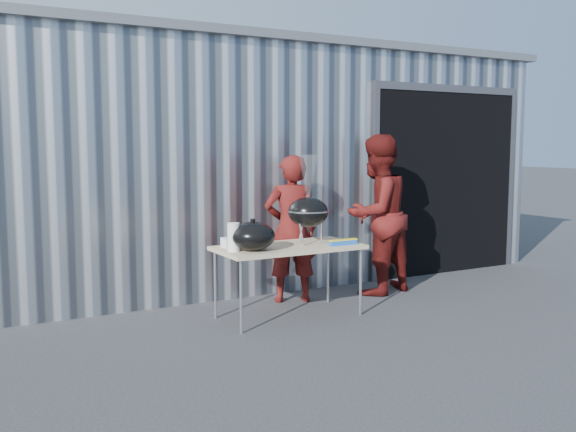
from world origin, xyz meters
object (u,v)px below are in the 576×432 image
person_cook (291,229)px  person_bystander (377,215)px  folding_table (289,249)px  kettle_grill (308,204)px

person_cook → person_bystander: (1.10, -0.14, 0.12)m
folding_table → person_bystander: bearing=16.6°
person_bystander → folding_table: bearing=2.2°
folding_table → person_cook: 0.68m
person_cook → kettle_grill: bearing=98.0°
person_cook → person_bystander: bearing=-168.1°
kettle_grill → person_bystander: size_ratio=0.49×
kettle_grill → person_cook: 0.65m
folding_table → person_bystander: size_ratio=0.79×
folding_table → person_cook: person_cook is taller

